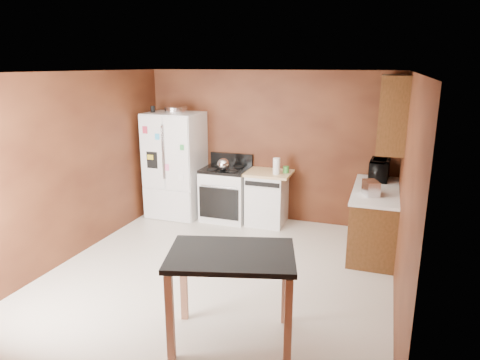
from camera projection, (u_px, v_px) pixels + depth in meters
The scene contains 18 objects.
floor at pixel (219, 274), 5.45m from camera, with size 4.50×4.50×0.00m, color beige.
ceiling at pixel (216, 72), 4.79m from camera, with size 4.50×4.50×0.00m, color white.
wall_back at pixel (268, 147), 7.17m from camera, with size 4.20×4.20×0.00m, color brown.
wall_front at pixel (101, 256), 3.07m from camera, with size 4.20×4.20×0.00m, color brown.
wall_left at pixel (74, 166), 5.78m from camera, with size 4.50×4.50×0.00m, color brown.
wall_right at pixel (405, 197), 4.46m from camera, with size 4.50×4.50×0.00m, color brown.
roasting_pan at pixel (176, 110), 7.16m from camera, with size 0.38×0.38×0.10m, color silver.
pen_cup at pixel (153, 109), 7.21m from camera, with size 0.07×0.07×0.11m, color black.
kettle at pixel (223, 164), 6.99m from camera, with size 0.20×0.20×0.20m, color silver.
paper_towel at pixel (276, 166), 6.79m from camera, with size 0.11×0.11×0.26m, color white.
green_canister at pixel (286, 170), 6.89m from camera, with size 0.10×0.10×0.11m, color green.
toaster at pixel (371, 188), 5.66m from camera, with size 0.17×0.27×0.20m, color silver.
microwave at pixel (380, 171), 6.43m from camera, with size 0.50×0.34×0.28m, color black.
refrigerator at pixel (175, 165), 7.40m from camera, with size 0.90×0.80×1.80m.
gas_range at pixel (226, 193), 7.28m from camera, with size 0.76×0.68×1.10m.
dishwasher at pixel (267, 197), 7.08m from camera, with size 0.78×0.63×0.89m.
right_cabinets at pixel (380, 188), 5.98m from camera, with size 0.63×1.58×2.45m.
island at pixel (231, 267), 3.96m from camera, with size 1.33×1.06×0.91m.
Camera 1 is at (1.87, -4.58, 2.58)m, focal length 32.00 mm.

